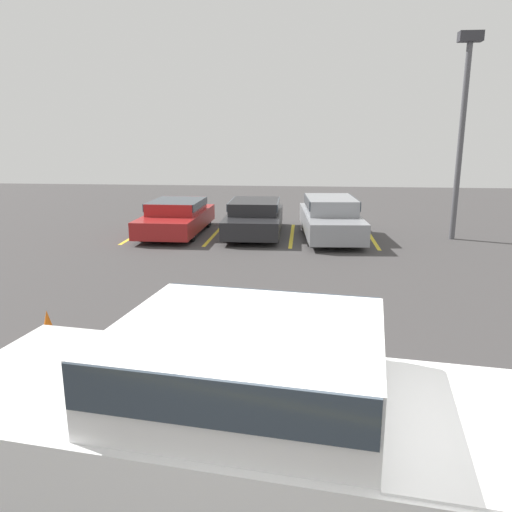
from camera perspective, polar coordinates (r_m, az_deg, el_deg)
The scene contains 11 objects.
stall_stripe_a at distance 18.04m, azimuth -13.05°, elevation 2.65°, with size 0.12×4.14×0.01m, color yellow.
stall_stripe_b at distance 17.38m, azimuth -4.69°, elevation 2.55°, with size 0.12×4.14×0.01m, color yellow.
stall_stripe_c at distance 17.12m, azimuth 4.12°, elevation 2.39°, with size 0.12×4.14×0.01m, color yellow.
stall_stripe_d at distance 17.27m, azimuth 13.00°, elevation 2.17°, with size 0.12×4.14×0.01m, color yellow.
pickup_truck at distance 4.44m, azimuth 3.26°, elevation -19.45°, with size 6.20×2.83×1.85m.
parked_sedan_a at distance 17.55m, azimuth -9.04°, elevation 4.56°, with size 1.86×4.49×1.15m.
parked_sedan_b at distance 17.17m, azimuth -0.16°, elevation 4.58°, with size 1.88×4.39×1.17m.
parked_sedan_c at distance 16.88m, azimuth 8.48°, elevation 4.52°, with size 2.07×4.91×1.32m.
light_post at distance 17.40m, azimuth 22.59°, elevation 14.59°, with size 0.70×0.36×6.38m.
traffic_cone at distance 8.65m, azimuth -22.62°, elevation -7.98°, with size 0.44×0.44×0.66m.
wheel_stop_curb at distance 19.74m, azimuth -0.86°, elevation 4.13°, with size 1.87×0.20×0.14m, color #B7B2A8.
Camera 1 is at (-0.16, -3.61, 3.34)m, focal length 35.00 mm.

